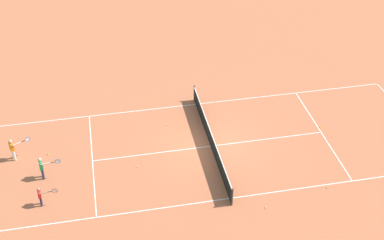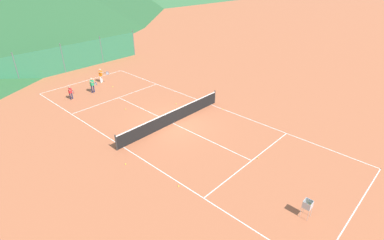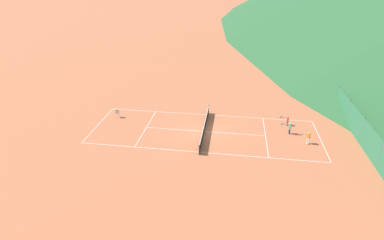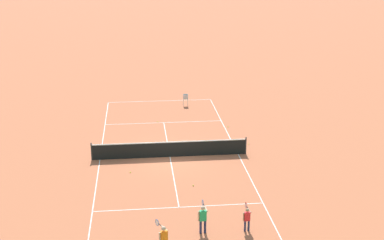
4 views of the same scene
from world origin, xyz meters
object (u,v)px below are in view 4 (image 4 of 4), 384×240
(player_near_baseline, at_px, (247,217))
(ball_hopper, at_px, (185,97))
(player_far_service, at_px, (163,238))
(tennis_ball_service_box, at_px, (248,144))
(tennis_ball_alley_right, at_px, (193,186))
(tennis_ball_by_net_left, at_px, (102,152))
(player_near_service, at_px, (203,217))
(tennis_ball_near_corner, at_px, (158,122))
(tennis_net, at_px, (170,149))
(tennis_ball_mid_court, at_px, (130,172))
(tennis_ball_far_corner, at_px, (161,232))
(tennis_ball_alley_left, at_px, (228,127))

(player_near_baseline, xyz_separation_m, ball_hopper, (0.85, -19.27, 0.01))
(player_far_service, relative_size, tennis_ball_service_box, 19.72)
(tennis_ball_alley_right, distance_m, tennis_ball_by_net_left, 7.27)
(player_near_service, distance_m, ball_hopper, 19.28)
(tennis_ball_near_corner, distance_m, ball_hopper, 4.57)
(player_near_service, height_order, ball_hopper, player_near_service)
(tennis_net, relative_size, tennis_ball_mid_court, 139.09)
(player_near_baseline, distance_m, tennis_ball_near_corner, 15.75)
(tennis_ball_far_corner, height_order, tennis_ball_by_net_left, same)
(tennis_ball_near_corner, height_order, ball_hopper, ball_hopper)
(player_near_service, xyz_separation_m, player_far_service, (1.80, 1.54, -0.00))
(tennis_ball_far_corner, relative_size, tennis_ball_by_net_left, 1.00)
(tennis_ball_mid_court, relative_size, tennis_ball_alley_right, 1.00)
(tennis_net, bearing_deg, tennis_ball_far_corner, 83.56)
(tennis_ball_near_corner, relative_size, ball_hopper, 0.07)
(tennis_ball_far_corner, bearing_deg, tennis_ball_alley_right, -112.76)
(tennis_ball_by_net_left, xyz_separation_m, tennis_ball_alley_left, (-8.37, -3.78, 0.00))
(tennis_ball_alley_right, xyz_separation_m, tennis_ball_alley_left, (-3.40, -9.09, 0.00))
(tennis_ball_near_corner, bearing_deg, tennis_ball_alley_left, 161.55)
(tennis_ball_mid_court, xyz_separation_m, tennis_ball_near_corner, (-1.91, -8.60, 0.00))
(tennis_ball_service_box, bearing_deg, tennis_ball_far_corner, 59.48)
(player_near_baseline, xyz_separation_m, tennis_ball_near_corner, (3.20, -15.41, -0.61))
(tennis_net, height_order, tennis_ball_alley_right, tennis_net)
(tennis_net, bearing_deg, tennis_ball_service_box, -163.19)
(player_near_service, distance_m, tennis_ball_far_corner, 1.96)
(tennis_net, relative_size, tennis_ball_alley_left, 139.09)
(player_near_service, height_order, tennis_ball_alley_right, player_near_service)
(player_near_service, xyz_separation_m, tennis_ball_mid_court, (3.17, -6.78, -0.73))
(player_near_baseline, relative_size, tennis_ball_by_net_left, 16.67)
(player_near_service, distance_m, player_far_service, 2.37)
(tennis_ball_alley_right, bearing_deg, player_far_service, 73.14)
(tennis_ball_near_corner, bearing_deg, tennis_ball_mid_court, 77.50)
(player_far_service, relative_size, tennis_ball_by_net_left, 19.72)
(tennis_ball_near_corner, xyz_separation_m, ball_hopper, (-2.35, -3.86, 0.62))
(player_far_service, distance_m, tennis_ball_by_net_left, 11.98)
(tennis_ball_far_corner, bearing_deg, tennis_ball_mid_court, -78.49)
(tennis_net, height_order, tennis_ball_alley_left, tennis_net)
(player_near_service, relative_size, tennis_ball_mid_court, 19.74)
(tennis_ball_mid_court, height_order, tennis_ball_alley_left, same)
(tennis_ball_by_net_left, xyz_separation_m, tennis_ball_near_corner, (-3.61, -5.37, 0.00))
(tennis_ball_far_corner, bearing_deg, ball_hopper, -98.66)
(tennis_net, distance_m, tennis_ball_service_box, 5.29)
(tennis_ball_far_corner, bearing_deg, tennis_net, -96.44)
(tennis_ball_alley_right, bearing_deg, ball_hopper, -93.91)
(tennis_ball_alley_left, bearing_deg, tennis_ball_service_box, 101.77)
(player_near_service, relative_size, tennis_ball_alley_right, 19.74)
(player_near_service, distance_m, tennis_ball_near_corner, 15.45)
(player_near_service, distance_m, player_near_baseline, 1.94)
(player_near_baseline, xyz_separation_m, tennis_ball_alley_right, (1.84, -4.74, -0.61))
(tennis_ball_near_corner, bearing_deg, tennis_ball_by_net_left, 56.12)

